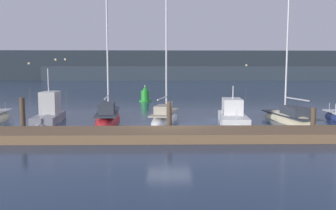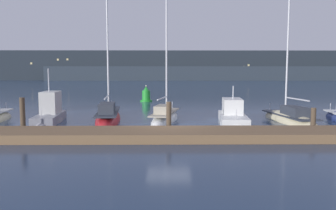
{
  "view_description": "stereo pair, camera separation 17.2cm",
  "coord_description": "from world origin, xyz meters",
  "px_view_note": "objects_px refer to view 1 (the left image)",
  "views": [
    {
      "loc": [
        -0.41,
        -18.31,
        3.37
      ],
      "look_at": [
        0.0,
        3.61,
        1.2
      ],
      "focal_mm": 35.0,
      "sensor_mm": 36.0,
      "label": 1
    },
    {
      "loc": [
        -0.24,
        -18.31,
        3.37
      ],
      "look_at": [
        0.0,
        3.61,
        1.2
      ],
      "focal_mm": 35.0,
      "sensor_mm": 36.0,
      "label": 2
    }
  ],
  "objects_px": {
    "sailboat_berth_7": "(289,120)",
    "channel_buoy": "(145,95)",
    "sailboat_berth_4": "(108,118)",
    "motorboat_berth_6": "(233,120)",
    "sailboat_berth_5": "(165,119)",
    "motorboat_berth_3": "(50,117)"
  },
  "relations": [
    {
      "from": "sailboat_berth_7",
      "to": "channel_buoy",
      "type": "xyz_separation_m",
      "value": [
        -10.79,
        16.06,
        0.59
      ]
    },
    {
      "from": "sailboat_berth_4",
      "to": "motorboat_berth_6",
      "type": "bearing_deg",
      "value": -8.98
    },
    {
      "from": "sailboat_berth_4",
      "to": "motorboat_berth_6",
      "type": "relative_size",
      "value": 2.13
    },
    {
      "from": "motorboat_berth_6",
      "to": "sailboat_berth_7",
      "type": "height_order",
      "value": "sailboat_berth_7"
    },
    {
      "from": "motorboat_berth_6",
      "to": "sailboat_berth_5",
      "type": "bearing_deg",
      "value": 166.45
    },
    {
      "from": "sailboat_berth_7",
      "to": "channel_buoy",
      "type": "height_order",
      "value": "sailboat_berth_7"
    },
    {
      "from": "channel_buoy",
      "to": "sailboat_berth_5",
      "type": "bearing_deg",
      "value": -82.0
    },
    {
      "from": "motorboat_berth_6",
      "to": "sailboat_berth_7",
      "type": "xyz_separation_m",
      "value": [
        4.06,
        0.62,
        -0.12
      ]
    },
    {
      "from": "sailboat_berth_5",
      "to": "channel_buoy",
      "type": "distance_m",
      "value": 15.75
    },
    {
      "from": "sailboat_berth_4",
      "to": "sailboat_berth_5",
      "type": "height_order",
      "value": "sailboat_berth_4"
    },
    {
      "from": "sailboat_berth_7",
      "to": "sailboat_berth_4",
      "type": "bearing_deg",
      "value": 176.68
    },
    {
      "from": "sailboat_berth_4",
      "to": "motorboat_berth_6",
      "type": "xyz_separation_m",
      "value": [
        8.57,
        -1.35,
        0.09
      ]
    },
    {
      "from": "sailboat_berth_4",
      "to": "sailboat_berth_7",
      "type": "relative_size",
      "value": 1.21
    },
    {
      "from": "channel_buoy",
      "to": "motorboat_berth_6",
      "type": "bearing_deg",
      "value": -68.04
    },
    {
      "from": "sailboat_berth_4",
      "to": "channel_buoy",
      "type": "relative_size",
      "value": 6.49
    },
    {
      "from": "motorboat_berth_3",
      "to": "sailboat_berth_7",
      "type": "relative_size",
      "value": 0.5
    },
    {
      "from": "sailboat_berth_4",
      "to": "motorboat_berth_3",
      "type": "bearing_deg",
      "value": -169.0
    },
    {
      "from": "sailboat_berth_4",
      "to": "sailboat_berth_7",
      "type": "xyz_separation_m",
      "value": [
        12.63,
        -0.73,
        -0.03
      ]
    },
    {
      "from": "sailboat_berth_4",
      "to": "sailboat_berth_5",
      "type": "bearing_deg",
      "value": -3.71
    },
    {
      "from": "sailboat_berth_4",
      "to": "channel_buoy",
      "type": "xyz_separation_m",
      "value": [
        1.84,
        15.33,
        0.56
      ]
    },
    {
      "from": "motorboat_berth_3",
      "to": "sailboat_berth_7",
      "type": "distance_m",
      "value": 16.48
    },
    {
      "from": "motorboat_berth_3",
      "to": "sailboat_berth_4",
      "type": "xyz_separation_m",
      "value": [
        3.85,
        0.75,
        -0.2
      ]
    }
  ]
}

